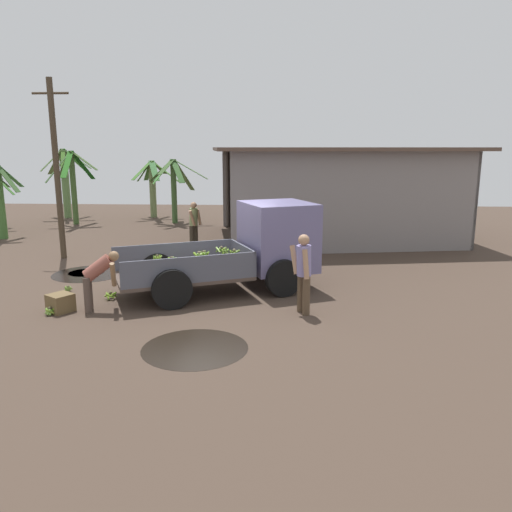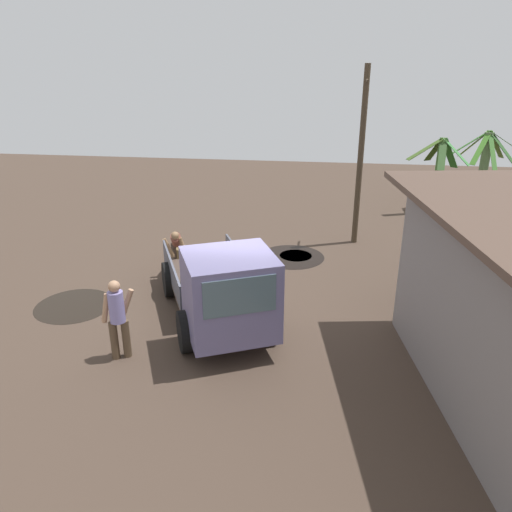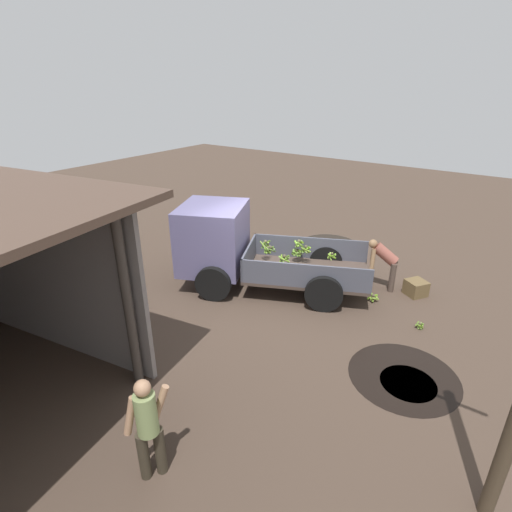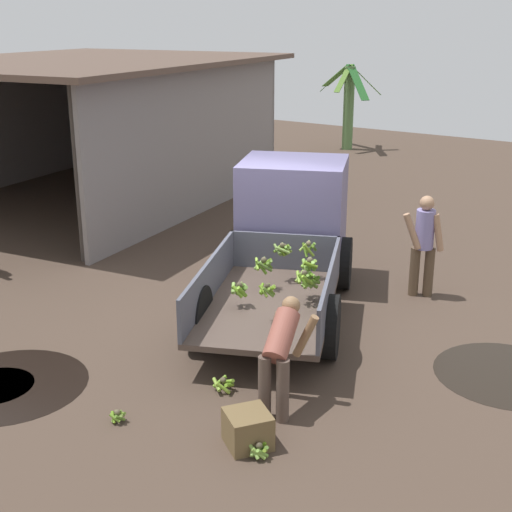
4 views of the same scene
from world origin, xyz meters
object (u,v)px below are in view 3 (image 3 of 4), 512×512
person_foreground_visitor (245,223)px  banana_bunch_on_ground_0 (420,325)px  cargo_truck (230,245)px  wooden_crate_0 (416,288)px  person_worker_loading (385,261)px  banana_bunch_on_ground_1 (373,297)px  banana_bunch_on_ground_2 (423,289)px  person_bystander_near_shed (148,425)px

person_foreground_visitor → banana_bunch_on_ground_0: (-5.57, 1.28, -0.84)m
person_foreground_visitor → banana_bunch_on_ground_0: bearing=-38.9°
cargo_truck → wooden_crate_0: 4.73m
person_foreground_visitor → wooden_crate_0: size_ratio=3.72×
cargo_truck → person_worker_loading: 3.90m
cargo_truck → person_foreground_visitor: size_ratio=2.97×
banana_bunch_on_ground_1 → wooden_crate_0: size_ratio=0.61×
cargo_truck → person_foreground_visitor: cargo_truck is taller
banana_bunch_on_ground_0 → banana_bunch_on_ground_2: size_ratio=0.83×
banana_bunch_on_ground_0 → banana_bunch_on_ground_1: (1.23, -0.55, 0.02)m
person_worker_loading → cargo_truck: bearing=17.5°
person_foreground_visitor → cargo_truck: bearing=-89.7°
person_foreground_visitor → banana_bunch_on_ground_2: 5.30m
banana_bunch_on_ground_1 → person_worker_loading: bearing=-86.6°
person_bystander_near_shed → banana_bunch_on_ground_1: bearing=-66.1°
person_bystander_near_shed → cargo_truck: bearing=-31.1°
cargo_truck → wooden_crate_0: size_ratio=11.06×
person_foreground_visitor → wooden_crate_0: 5.15m
person_bystander_near_shed → banana_bunch_on_ground_1: 6.26m
person_worker_loading → banana_bunch_on_ground_2: size_ratio=5.70×
cargo_truck → person_bystander_near_shed: 5.57m
person_foreground_visitor → person_bystander_near_shed: size_ratio=1.07×
cargo_truck → person_bystander_near_shed: size_ratio=3.17×
person_foreground_visitor → banana_bunch_on_ground_1: 4.47m
person_worker_loading → banana_bunch_on_ground_2: (-0.93, -0.35, -0.66)m
person_worker_loading → person_bystander_near_shed: person_bystander_near_shed is taller
banana_bunch_on_ground_1 → banana_bunch_on_ground_2: size_ratio=1.23×
banana_bunch_on_ground_0 → wooden_crate_0: bearing=-71.9°
person_bystander_near_shed → banana_bunch_on_ground_1: (-0.84, -6.16, -0.76)m
person_bystander_near_shed → wooden_crate_0: (-1.60, -7.06, -0.68)m
cargo_truck → person_foreground_visitor: (0.96, -1.94, -0.16)m
banana_bunch_on_ground_0 → banana_bunch_on_ground_1: size_ratio=0.68×
person_worker_loading → banana_bunch_on_ground_0: (-1.28, 1.34, -0.67)m
banana_bunch_on_ground_1 → banana_bunch_on_ground_2: banana_bunch_on_ground_1 is taller
cargo_truck → banana_bunch_on_ground_2: bearing=-175.3°
banana_bunch_on_ground_0 → cargo_truck: bearing=8.1°
person_worker_loading → banana_bunch_on_ground_1: person_worker_loading is taller
person_foreground_visitor → banana_bunch_on_ground_2: person_foreground_visitor is taller
cargo_truck → person_worker_loading: size_ratio=3.89×
person_bystander_near_shed → wooden_crate_0: person_bystander_near_shed is taller
person_worker_loading → banana_bunch_on_ground_1: bearing=80.0°
cargo_truck → person_worker_loading: (-3.33, -2.00, -0.33)m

